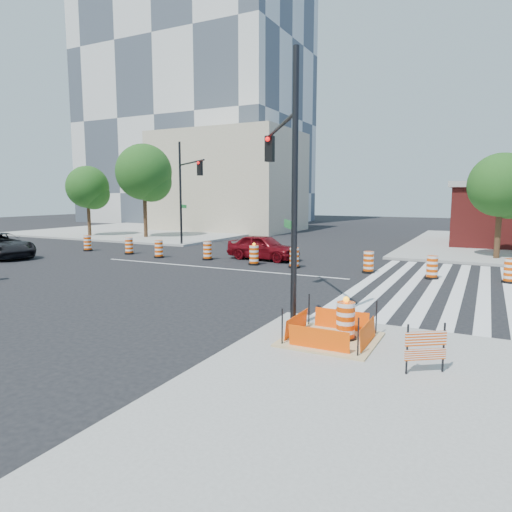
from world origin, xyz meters
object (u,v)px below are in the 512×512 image
Objects in this scene: signal_pole_se at (285,168)px; signal_pole_nw at (186,183)px; dark_suv at (0,245)px; red_coupe at (263,247)px.

signal_pole_nw is at bearing 10.75° from signal_pole_se.
signal_pole_nw reaches higher than dark_suv.
dark_suv reaches higher than red_coupe.
red_coupe is 0.58× the size of signal_pole_nw.
red_coupe is at bearing -53.87° from dark_suv.
signal_pole_nw is (-13.24, 13.64, 0.02)m from signal_pole_se.
signal_pole_nw is at bearing -25.03° from dark_suv.
signal_pole_se reaches higher than red_coupe.
signal_pole_se is at bearing -90.49° from dark_suv.
red_coupe is at bearing 17.27° from signal_pole_nw.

